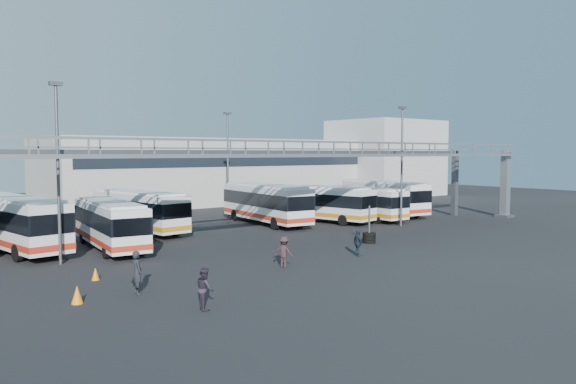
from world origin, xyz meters
TOP-DOWN VIEW (x-y plane):
  - ground at (0.00, 0.00)m, footprint 140.00×140.00m
  - gantry at (0.00, 5.87)m, footprint 51.40×5.15m
  - warehouse at (12.00, 38.00)m, footprint 42.00×14.00m
  - building_right at (38.00, 32.00)m, footprint 14.00×12.00m
  - light_pole_left at (-16.00, 8.00)m, footprint 0.70×0.35m
  - light_pole_mid at (12.00, 7.00)m, footprint 0.70×0.35m
  - light_pole_back at (4.00, 22.00)m, footprint 0.70×0.35m
  - bus_1 at (-17.06, 14.05)m, footprint 4.21×11.84m
  - bus_2 at (-11.92, 11.19)m, footprint 3.69×10.66m
  - bus_3 at (-7.31, 17.19)m, footprint 3.63×11.03m
  - bus_5 at (3.69, 15.33)m, footprint 4.02×11.82m
  - bus_6 at (8.60, 13.67)m, footprint 4.36×10.99m
  - bus_7 at (12.76, 12.46)m, footprint 2.90×10.19m
  - bus_8 at (17.47, 13.96)m, footprint 4.55×11.60m
  - pedestrian_a at (-15.36, -1.06)m, footprint 0.52×0.75m
  - pedestrian_b at (-14.23, -5.05)m, footprint 0.82×0.95m
  - pedestrian_c at (-6.68, -0.57)m, footprint 1.06×1.28m
  - pedestrian_d at (-1.04, -0.66)m, footprint 0.62×1.02m
  - cone_left at (-17.97, -1.00)m, footprint 0.59×0.59m
  - cone_right at (-15.84, 2.86)m, footprint 0.50×0.50m
  - tire_stack at (3.16, 2.38)m, footprint 0.91×0.91m

SIDE VIEW (x-z plane):
  - ground at x=0.00m, z-range 0.00..0.00m
  - cone_right at x=-15.84m, z-range 0.00..0.62m
  - cone_left at x=-17.97m, z-range 0.00..0.77m
  - tire_stack at x=3.16m, z-range -0.86..1.74m
  - pedestrian_d at x=-1.04m, z-range 0.00..1.62m
  - pedestrian_b at x=-14.23m, z-range 0.00..1.69m
  - pedestrian_c at x=-6.68m, z-range 0.00..1.73m
  - pedestrian_a at x=-15.36m, z-range 0.00..1.94m
  - bus_7 at x=12.76m, z-range 0.16..3.22m
  - bus_2 at x=-11.92m, z-range 0.17..3.34m
  - bus_6 at x=8.60m, z-range 0.17..3.43m
  - bus_3 at x=-7.31m, z-range 0.18..3.46m
  - bus_8 at x=17.47m, z-range 0.18..3.62m
  - bus_5 at x=3.69m, z-range 0.19..3.71m
  - bus_1 at x=-17.06m, z-range 0.19..3.71m
  - warehouse at x=12.00m, z-range 0.00..8.00m
  - building_right at x=38.00m, z-range 0.00..11.00m
  - gantry at x=0.00m, z-range 1.96..9.06m
  - light_pole_left at x=-16.00m, z-range 0.62..10.83m
  - light_pole_mid at x=12.00m, z-range 0.62..10.83m
  - light_pole_back at x=4.00m, z-range 0.62..10.83m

